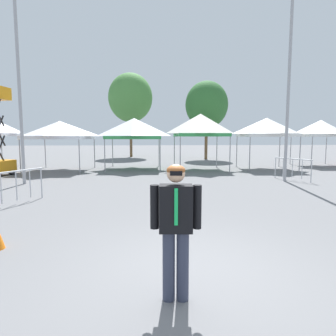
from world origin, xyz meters
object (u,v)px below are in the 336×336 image
object	(u,v)px
canopy_tent_far_left	(321,128)
crowd_barrier_by_lift	(292,165)
canopy_tent_right_of_center	(134,129)
canopy_tent_behind_center	(200,125)
crowd_barrier_mid_lot	(16,181)
canopy_tent_far_right	(267,127)
light_pole_opposite_side	(290,63)
tree_behind_tents_center	(207,105)
person_foreground	(176,223)
tree_behind_tents_left	(130,98)
light_pole_near_lift	(18,60)
canopy_tent_left_of_center	(60,130)

from	to	relation	value
canopy_tent_far_left	crowd_barrier_by_lift	world-z (taller)	canopy_tent_far_left
canopy_tent_right_of_center	canopy_tent_behind_center	world-z (taller)	canopy_tent_behind_center
canopy_tent_right_of_center	crowd_barrier_mid_lot	xyz separation A→B (m)	(-3.23, -10.00, -1.92)
canopy_tent_far_right	light_pole_opposite_side	world-z (taller)	light_pole_opposite_side
canopy_tent_far_left	tree_behind_tents_center	distance (m)	10.06
person_foreground	canopy_tent_far_left	bearing A→B (deg)	53.88
canopy_tent_behind_center	tree_behind_tents_left	distance (m)	13.98
canopy_tent_far_right	canopy_tent_far_left	world-z (taller)	canopy_tent_far_right
canopy_tent_far_right	light_pole_near_lift	bearing A→B (deg)	-158.82
canopy_tent_left_of_center	tree_behind_tents_left	world-z (taller)	tree_behind_tents_left
canopy_tent_left_of_center	canopy_tent_right_of_center	size ratio (longest dim) A/B	1.06
canopy_tent_far_right	light_pole_opposite_side	xyz separation A→B (m)	(-1.21, -5.21, 2.77)
tree_behind_tents_center	tree_behind_tents_left	distance (m)	8.40
light_pole_near_lift	light_pole_opposite_side	size ratio (longest dim) A/B	0.99
light_pole_opposite_side	canopy_tent_behind_center	bearing A→B (deg)	121.78
person_foreground	tree_behind_tents_center	distance (m)	24.39
canopy_tent_right_of_center	canopy_tent_far_right	xyz separation A→B (m)	(8.70, -0.75, 0.08)
canopy_tent_right_of_center	light_pole_opposite_side	distance (m)	9.99
light_pole_opposite_side	crowd_barrier_by_lift	size ratio (longest dim) A/B	5.22
canopy_tent_far_right	crowd_barrier_by_lift	distance (m)	5.34
light_pole_opposite_side	crowd_barrier_by_lift	xyz separation A→B (m)	(0.52, 0.31, -4.76)
canopy_tent_far_right	crowd_barrier_mid_lot	bearing A→B (deg)	-142.22
canopy_tent_far_right	tree_behind_tents_center	distance (m)	9.15
crowd_barrier_by_lift	crowd_barrier_mid_lot	size ratio (longest dim) A/B	0.99
light_pole_near_lift	light_pole_opposite_side	world-z (taller)	light_pole_opposite_side
canopy_tent_left_of_center	crowd_barrier_mid_lot	xyz separation A→B (m)	(1.36, -9.26, -1.79)
light_pole_opposite_side	tree_behind_tents_center	xyz separation A→B (m)	(-1.08, 13.75, -0.40)
canopy_tent_right_of_center	tree_behind_tents_center	size ratio (longest dim) A/B	0.49
light_pole_opposite_side	light_pole_near_lift	bearing A→B (deg)	179.91
canopy_tent_behind_center	light_pole_near_lift	size ratio (longest dim) A/B	0.37
tree_behind_tents_left	tree_behind_tents_center	bearing A→B (deg)	-28.29
light_pole_near_lift	tree_behind_tents_left	bearing A→B (deg)	77.91
canopy_tent_behind_center	person_foreground	distance (m)	15.31
crowd_barrier_by_lift	person_foreground	bearing A→B (deg)	-123.82
canopy_tent_left_of_center	crowd_barrier_by_lift	distance (m)	13.64
canopy_tent_far_right	crowd_barrier_mid_lot	xyz separation A→B (m)	(-11.93, -9.25, -1.99)
canopy_tent_left_of_center	light_pole_opposite_side	distance (m)	13.49
person_foreground	crowd_barrier_mid_lot	xyz separation A→B (m)	(-4.51, 5.70, -0.28)
canopy_tent_behind_center	crowd_barrier_mid_lot	size ratio (longest dim) A/B	1.90
canopy_tent_behind_center	tree_behind_tents_center	xyz separation A→B (m)	(2.12, 8.59, 2.24)
canopy_tent_far_right	tree_behind_tents_center	xyz separation A→B (m)	(-2.29, 8.54, 2.37)
canopy_tent_left_of_center	canopy_tent_far_left	world-z (taller)	canopy_tent_far_left
light_pole_near_lift	tree_behind_tents_center	size ratio (longest dim) A/B	1.33
canopy_tent_far_left	crowd_barrier_by_lift	size ratio (longest dim) A/B	1.77
tree_behind_tents_center	crowd_barrier_mid_lot	xyz separation A→B (m)	(-9.65, -17.79, -4.37)
person_foreground	light_pole_opposite_side	world-z (taller)	light_pole_opposite_side
crowd_barrier_by_lift	tree_behind_tents_center	bearing A→B (deg)	96.78
canopy_tent_left_of_center	crowd_barrier_by_lift	bearing A→B (deg)	-21.27
crowd_barrier_mid_lot	canopy_tent_behind_center	bearing A→B (deg)	50.72
canopy_tent_behind_center	canopy_tent_far_left	world-z (taller)	canopy_tent_behind_center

